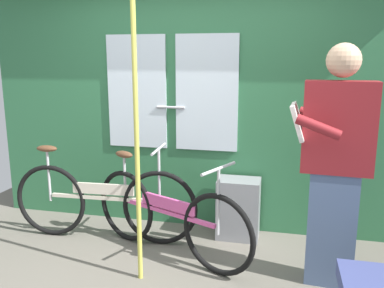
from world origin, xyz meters
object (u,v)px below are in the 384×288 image
bicycle_near_door (103,202)px  passenger_reading_newspaper (335,162)px  bicycle_leaning_behind (167,216)px  handrail_pole (136,131)px  trash_bin_by_wall (238,208)px

bicycle_near_door → passenger_reading_newspaper: bearing=-11.5°
bicycle_leaning_behind → handrail_pole: (-0.10, -0.41, 0.80)m
bicycle_near_door → trash_bin_by_wall: bearing=12.7°
handrail_pole → trash_bin_by_wall: bearing=54.6°
bicycle_leaning_behind → bicycle_near_door: bearing=-169.7°
passenger_reading_newspaper → bicycle_near_door: bearing=-5.1°
bicycle_near_door → bicycle_leaning_behind: bearing=-16.7°
bicycle_near_door → handrail_pole: handrail_pole is taller
bicycle_leaning_behind → trash_bin_by_wall: 0.75m
bicycle_near_door → trash_bin_by_wall: bicycle_near_door is taller
bicycle_leaning_behind → trash_bin_by_wall: bearing=66.7°
handrail_pole → passenger_reading_newspaper: bearing=10.9°
trash_bin_by_wall → handrail_pole: size_ratio=0.25×
passenger_reading_newspaper → trash_bin_by_wall: passenger_reading_newspaper is taller
bicycle_leaning_behind → trash_bin_by_wall: (0.55, 0.50, -0.07)m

